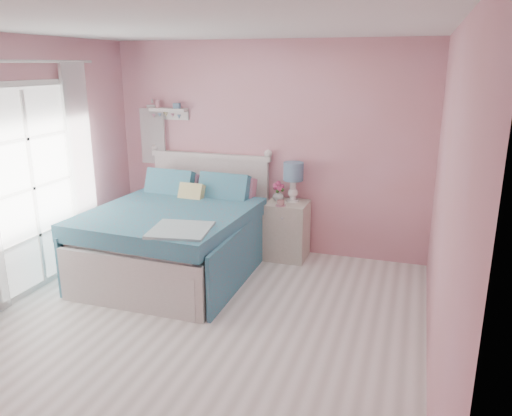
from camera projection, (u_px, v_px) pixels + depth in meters
The scene contains 12 objects.
floor at pixel (193, 331), 4.50m from camera, with size 4.50×4.50×0.00m, color beige.
room_shell at pixel (187, 158), 4.05m from camera, with size 4.50×4.50×4.50m.
bed at pixel (177, 237), 5.70m from camera, with size 1.73×2.13×1.21m.
nightstand at pixel (287, 230), 6.11m from camera, with size 0.49×0.48×0.71m.
table_lamp at pixel (293, 174), 5.96m from camera, with size 0.24×0.24×0.48m.
vase at pixel (278, 195), 6.08m from camera, with size 0.13×0.13×0.14m, color silver.
teacup at pixel (281, 203), 5.85m from camera, with size 0.09×0.09×0.07m, color #CA8888.
roses at pixel (278, 186), 6.04m from camera, with size 0.14×0.11×0.12m.
wall_shelf at pixel (169, 111), 6.40m from camera, with size 0.50×0.15×0.25m.
hanging_dress at pixel (153, 136), 6.56m from camera, with size 0.34×0.03×0.72m, color white.
french_door at pixel (33, 189), 5.15m from camera, with size 0.04×1.32×2.16m.
curtain_far at pixel (81, 166), 5.79m from camera, with size 0.04×0.40×2.32m, color white.
Camera 1 is at (1.79, -3.63, 2.32)m, focal length 35.00 mm.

